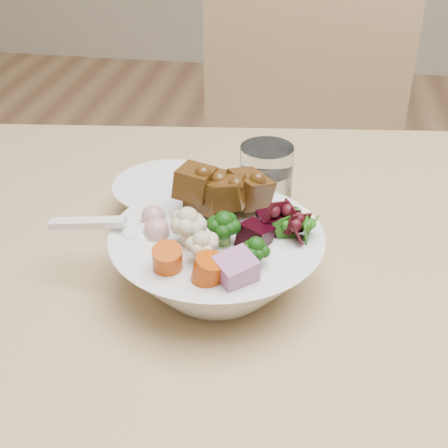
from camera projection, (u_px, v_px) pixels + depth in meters
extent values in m
cube|color=tan|center=(288.00, 227.00, 1.30)|extent=(0.46, 0.46, 0.04)
cube|color=tan|center=(305.00, 82.00, 1.34)|extent=(0.44, 0.05, 0.48)
cylinder|color=tan|center=(182.00, 362.00, 1.31)|extent=(0.04, 0.04, 0.45)
cylinder|color=tan|center=(363.00, 390.00, 1.25)|extent=(0.04, 0.04, 0.45)
cylinder|color=tan|center=(220.00, 261.00, 1.62)|extent=(0.04, 0.04, 0.45)
cylinder|color=tan|center=(365.00, 278.00, 1.56)|extent=(0.04, 0.04, 0.45)
sphere|color=black|center=(224.00, 234.00, 0.63)|extent=(0.04, 0.04, 0.04)
sphere|color=beige|center=(188.00, 231.00, 0.63)|extent=(0.04, 0.04, 0.04)
cube|color=black|center=(272.00, 226.00, 0.65)|extent=(0.04, 0.04, 0.03)
cube|color=#985C8B|center=(236.00, 271.00, 0.58)|extent=(0.05, 0.05, 0.04)
cylinder|color=#C63E05|center=(168.00, 261.00, 0.60)|extent=(0.04, 0.04, 0.03)
sphere|color=tan|center=(157.00, 230.00, 0.65)|extent=(0.02, 0.02, 0.02)
ellipsoid|color=white|center=(140.00, 234.00, 0.66)|extent=(0.05, 0.04, 0.02)
cube|color=white|center=(87.00, 223.00, 0.66)|extent=(0.09, 0.02, 0.02)
cylinder|color=white|center=(266.00, 188.00, 0.76)|extent=(0.06, 0.06, 0.11)
cylinder|color=white|center=(265.00, 198.00, 0.77)|extent=(0.05, 0.05, 0.07)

